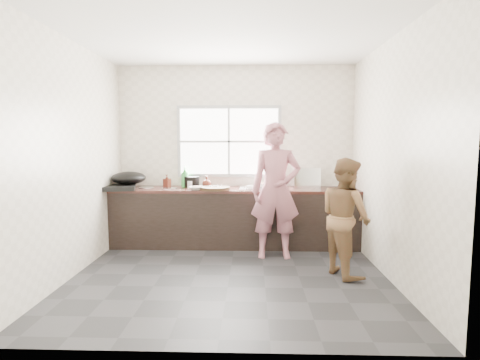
{
  "coord_description": "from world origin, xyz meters",
  "views": [
    {
      "loc": [
        0.25,
        -4.21,
        1.55
      ],
      "look_at": [
        0.1,
        0.65,
        1.05
      ],
      "focal_mm": 28.0,
      "sensor_mm": 36.0,
      "label": 1
    }
  ],
  "objects_px": {
    "black_pot": "(192,182)",
    "bottle_brown_short": "(207,182)",
    "burner": "(120,187)",
    "glass_jar": "(190,184)",
    "bottle_green": "(185,177)",
    "woman": "(276,195)",
    "wok": "(129,178)",
    "pot_lid_right": "(169,188)",
    "pot_lid_left": "(146,187)",
    "person_side": "(345,217)",
    "dish_rack": "(305,178)",
    "plate_food": "(197,186)",
    "bowl_crabs": "(264,186)",
    "bowl_held": "(252,187)",
    "cutting_board": "(215,188)",
    "bottle_brown_tall": "(167,182)",
    "bowl_mince": "(196,188)"
  },
  "relations": [
    {
      "from": "black_pot",
      "to": "bottle_brown_short",
      "type": "height_order",
      "value": "black_pot"
    },
    {
      "from": "burner",
      "to": "black_pot",
      "type": "bearing_deg",
      "value": 18.4
    },
    {
      "from": "glass_jar",
      "to": "bottle_green",
      "type": "bearing_deg",
      "value": 129.04
    },
    {
      "from": "woman",
      "to": "wok",
      "type": "distance_m",
      "value": 2.21
    },
    {
      "from": "bottle_green",
      "to": "pot_lid_right",
      "type": "bearing_deg",
      "value": -131.9
    },
    {
      "from": "pot_lid_left",
      "to": "glass_jar",
      "type": "bearing_deg",
      "value": 0.36
    },
    {
      "from": "person_side",
      "to": "dish_rack",
      "type": "bearing_deg",
      "value": -8.79
    },
    {
      "from": "plate_food",
      "to": "wok",
      "type": "bearing_deg",
      "value": -164.0
    },
    {
      "from": "bottle_brown_short",
      "to": "woman",
      "type": "bearing_deg",
      "value": -31.5
    },
    {
      "from": "wok",
      "to": "pot_lid_left",
      "type": "height_order",
      "value": "wok"
    },
    {
      "from": "pot_lid_left",
      "to": "pot_lid_right",
      "type": "xyz_separation_m",
      "value": [
        0.37,
        -0.1,
        0.0
      ]
    },
    {
      "from": "woman",
      "to": "burner",
      "type": "height_order",
      "value": "woman"
    },
    {
      "from": "bowl_crabs",
      "to": "plate_food",
      "type": "height_order",
      "value": "bowl_crabs"
    },
    {
      "from": "bowl_held",
      "to": "black_pot",
      "type": "relative_size",
      "value": 0.92
    },
    {
      "from": "woman",
      "to": "pot_lid_right",
      "type": "distance_m",
      "value": 1.6
    },
    {
      "from": "bottle_brown_short",
      "to": "bowl_held",
      "type": "bearing_deg",
      "value": -12.28
    },
    {
      "from": "wok",
      "to": "black_pot",
      "type": "bearing_deg",
      "value": 10.64
    },
    {
      "from": "cutting_board",
      "to": "bowl_crabs",
      "type": "xyz_separation_m",
      "value": [
        0.71,
        0.2,
        0.01
      ]
    },
    {
      "from": "cutting_board",
      "to": "bottle_brown_tall",
      "type": "relative_size",
      "value": 2.4
    },
    {
      "from": "cutting_board",
      "to": "bowl_mince",
      "type": "xyz_separation_m",
      "value": [
        -0.26,
        -0.03,
        0.0
      ]
    },
    {
      "from": "dish_rack",
      "to": "person_side",
      "type": "bearing_deg",
      "value": -86.1
    },
    {
      "from": "bowl_held",
      "to": "wok",
      "type": "distance_m",
      "value": 1.83
    },
    {
      "from": "plate_food",
      "to": "bowl_held",
      "type": "bearing_deg",
      "value": -20.75
    },
    {
      "from": "cutting_board",
      "to": "dish_rack",
      "type": "xyz_separation_m",
      "value": [
        1.34,
        0.32,
        0.13
      ]
    },
    {
      "from": "cutting_board",
      "to": "pot_lid_right",
      "type": "bearing_deg",
      "value": 172.31
    },
    {
      "from": "person_side",
      "to": "burner",
      "type": "distance_m",
      "value": 3.16
    },
    {
      "from": "bowl_mince",
      "to": "bowl_held",
      "type": "bearing_deg",
      "value": 8.34
    },
    {
      "from": "burner",
      "to": "dish_rack",
      "type": "height_order",
      "value": "dish_rack"
    },
    {
      "from": "dish_rack",
      "to": "wok",
      "type": "bearing_deg",
      "value": 176.35
    },
    {
      "from": "bottle_brown_tall",
      "to": "pot_lid_left",
      "type": "xyz_separation_m",
      "value": [
        -0.31,
        -0.03,
        -0.09
      ]
    },
    {
      "from": "cutting_board",
      "to": "bowl_mince",
      "type": "bearing_deg",
      "value": -172.76
    },
    {
      "from": "cutting_board",
      "to": "glass_jar",
      "type": "height_order",
      "value": "glass_jar"
    },
    {
      "from": "burner",
      "to": "person_side",
      "type": "bearing_deg",
      "value": -18.26
    },
    {
      "from": "bottle_brown_tall",
      "to": "pot_lid_right",
      "type": "xyz_separation_m",
      "value": [
        0.06,
        -0.13,
        -0.08
      ]
    },
    {
      "from": "bottle_green",
      "to": "person_side",
      "type": "bearing_deg",
      "value": -32.29
    },
    {
      "from": "cutting_board",
      "to": "bottle_brown_short",
      "type": "xyz_separation_m",
      "value": [
        -0.14,
        0.23,
        0.06
      ]
    },
    {
      "from": "black_pot",
      "to": "bottle_brown_short",
      "type": "relative_size",
      "value": 1.4
    },
    {
      "from": "bottle_green",
      "to": "glass_jar",
      "type": "xyz_separation_m",
      "value": [
        0.09,
        -0.11,
        -0.1
      ]
    },
    {
      "from": "wok",
      "to": "pot_lid_left",
      "type": "bearing_deg",
      "value": 15.13
    },
    {
      "from": "bottle_brown_tall",
      "to": "wok",
      "type": "height_order",
      "value": "wok"
    },
    {
      "from": "woman",
      "to": "cutting_board",
      "type": "distance_m",
      "value": 0.93
    },
    {
      "from": "bowl_mince",
      "to": "bottle_brown_short",
      "type": "relative_size",
      "value": 1.24
    },
    {
      "from": "person_side",
      "to": "bowl_held",
      "type": "relative_size",
      "value": 6.59
    },
    {
      "from": "dish_rack",
      "to": "pot_lid_left",
      "type": "bearing_deg",
      "value": 175.22
    },
    {
      "from": "bottle_brown_short",
      "to": "pot_lid_left",
      "type": "bearing_deg",
      "value": -177.33
    },
    {
      "from": "bowl_held",
      "to": "person_side",
      "type": "bearing_deg",
      "value": -45.69
    },
    {
      "from": "bowl_crabs",
      "to": "pot_lid_left",
      "type": "height_order",
      "value": "bowl_crabs"
    },
    {
      "from": "woman",
      "to": "pot_lid_left",
      "type": "xyz_separation_m",
      "value": [
        -1.9,
        0.57,
        0.02
      ]
    },
    {
      "from": "black_pot",
      "to": "wok",
      "type": "height_order",
      "value": "wok"
    },
    {
      "from": "pot_lid_left",
      "to": "black_pot",
      "type": "bearing_deg",
      "value": 8.98
    }
  ]
}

